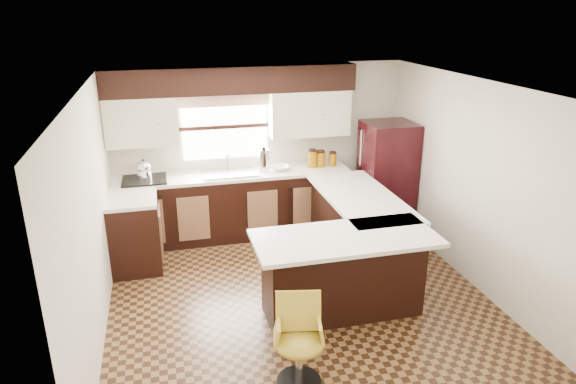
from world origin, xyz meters
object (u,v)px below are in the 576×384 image
object	(u,v)px
peninsula_return	(342,275)
bar_chair	(299,344)
peninsula_long	(355,233)
refrigerator	(386,178)

from	to	relation	value
peninsula_return	bar_chair	size ratio (longest dim) A/B	2.02
peninsula_long	bar_chair	bearing A→B (deg)	-123.06
refrigerator	peninsula_long	bearing A→B (deg)	-131.11
peninsula_long	peninsula_return	distance (m)	1.11
peninsula_long	refrigerator	distance (m)	1.32
peninsula_long	refrigerator	bearing A→B (deg)	48.89
peninsula_return	peninsula_long	bearing A→B (deg)	61.70
peninsula_return	refrigerator	bearing A→B (deg)	54.86
peninsula_long	peninsula_return	size ratio (longest dim) A/B	1.18
peninsula_return	bar_chair	bearing A→B (deg)	-127.32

